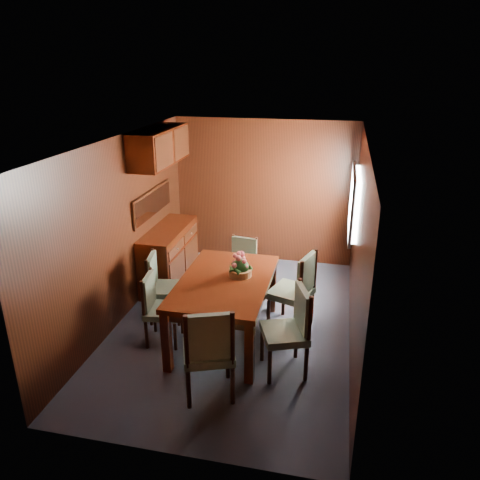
% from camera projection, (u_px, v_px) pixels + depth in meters
% --- Properties ---
extents(ground, '(4.50, 4.50, 0.00)m').
position_uv_depth(ground, '(234.00, 324.00, 6.20)').
color(ground, '#333746').
rests_on(ground, ground).
extents(room_shell, '(3.06, 4.52, 2.41)m').
position_uv_depth(room_shell, '(231.00, 198.00, 5.93)').
color(room_shell, black).
rests_on(room_shell, ground).
extents(sideboard, '(0.48, 1.40, 0.90)m').
position_uv_depth(sideboard, '(169.00, 256.00, 7.20)').
color(sideboard, '#391307').
rests_on(sideboard, ground).
extents(dining_table, '(1.08, 1.72, 0.80)m').
position_uv_depth(dining_table, '(225.00, 288.00, 5.66)').
color(dining_table, '#391307').
rests_on(dining_table, ground).
extents(chair_left_near, '(0.45, 0.47, 0.90)m').
position_uv_depth(chair_left_near, '(158.00, 305.00, 5.67)').
color(chair_left_near, black).
rests_on(chair_left_near, ground).
extents(chair_left_far, '(0.50, 0.51, 0.93)m').
position_uv_depth(chair_left_far, '(160.00, 283.00, 6.17)').
color(chair_left_far, black).
rests_on(chair_left_far, ground).
extents(chair_right_near, '(0.61, 0.62, 1.02)m').
position_uv_depth(chair_right_near, '(292.00, 325.00, 5.09)').
color(chair_right_near, black).
rests_on(chair_right_near, ground).
extents(chair_right_far, '(0.62, 0.63, 1.06)m').
position_uv_depth(chair_right_far, '(297.00, 287.00, 5.90)').
color(chair_right_far, black).
rests_on(chair_right_far, ground).
extents(chair_head, '(0.64, 0.63, 1.07)m').
position_uv_depth(chair_head, '(209.00, 348.00, 4.65)').
color(chair_head, black).
rests_on(chair_head, ground).
extents(chair_foot, '(0.48, 0.46, 0.88)m').
position_uv_depth(chair_foot, '(242.00, 264.00, 6.83)').
color(chair_foot, black).
rests_on(chair_foot, ground).
extents(flower_centerpiece, '(0.30, 0.30, 0.30)m').
position_uv_depth(flower_centerpiece, '(240.00, 265.00, 5.67)').
color(flower_centerpiece, '#A56132').
rests_on(flower_centerpiece, dining_table).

